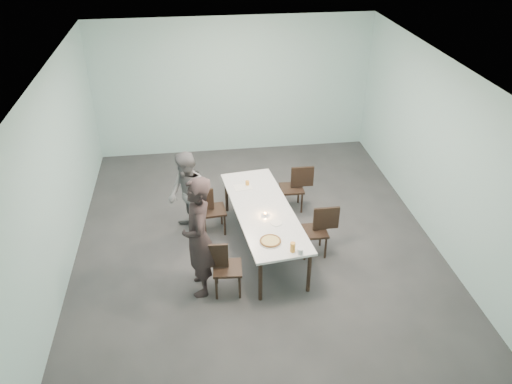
{
  "coord_description": "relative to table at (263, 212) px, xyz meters",
  "views": [
    {
      "loc": [
        -0.93,
        -6.89,
        5.18
      ],
      "look_at": [
        0.0,
        -0.09,
        1.0
      ],
      "focal_mm": 35.0,
      "sensor_mm": 36.0,
      "label": 1
    }
  ],
  "objects": [
    {
      "name": "menu",
      "position": [
        -0.25,
        0.74,
        0.06
      ],
      "size": [
        0.32,
        0.25,
        0.01
      ],
      "primitive_type": "cube",
      "rotation": [
        0.0,
        0.0,
        0.12
      ],
      "color": "silver",
      "rests_on": "table"
    },
    {
      "name": "diner_far",
      "position": [
        -1.21,
        0.55,
        0.08
      ],
      "size": [
        0.83,
        0.92,
        1.55
      ],
      "primitive_type": "imported",
      "rotation": [
        0.0,
        0.0,
        -1.17
      ],
      "color": "slate",
      "rests_on": "ground"
    },
    {
      "name": "water_tumbler",
      "position": [
        0.35,
        -1.21,
        0.1
      ],
      "size": [
        0.08,
        0.08,
        0.09
      ],
      "primitive_type": "cylinder",
      "color": "silver",
      "rests_on": "table"
    },
    {
      "name": "table",
      "position": [
        0.0,
        0.0,
        0.0
      ],
      "size": [
        1.19,
        2.69,
        0.75
      ],
      "rotation": [
        0.0,
        0.0,
        0.12
      ],
      "color": "white",
      "rests_on": "ground"
    },
    {
      "name": "side_plate",
      "position": [
        0.14,
        -0.42,
        0.06
      ],
      "size": [
        0.18,
        0.18,
        0.01
      ],
      "primitive_type": "cylinder",
      "color": "white",
      "rests_on": "table"
    },
    {
      "name": "pizza",
      "position": [
        -0.03,
        -0.88,
        0.08
      ],
      "size": [
        0.34,
        0.34,
        0.04
      ],
      "color": "white",
      "rests_on": "table"
    },
    {
      "name": "ground",
      "position": [
        -0.1,
        0.24,
        -0.69
      ],
      "size": [
        7.0,
        7.0,
        0.0
      ],
      "primitive_type": "plane",
      "color": "#333335",
      "rests_on": "ground"
    },
    {
      "name": "amber_tumbler",
      "position": [
        -0.16,
        0.8,
        0.1
      ],
      "size": [
        0.07,
        0.07,
        0.08
      ],
      "primitive_type": "cylinder",
      "color": "orange",
      "rests_on": "table"
    },
    {
      "name": "chair_far_left",
      "position": [
        -0.87,
        0.56,
        -0.19
      ],
      "size": [
        0.63,
        0.45,
        0.87
      ],
      "rotation": [
        0.0,
        0.0,
        0.08
      ],
      "color": "black",
      "rests_on": "ground"
    },
    {
      "name": "room_shell",
      "position": [
        -0.1,
        0.24,
        1.33
      ],
      "size": [
        6.02,
        7.02,
        3.01
      ],
      "color": "#A8D3D1",
      "rests_on": "ground"
    },
    {
      "name": "beer_glass",
      "position": [
        0.25,
        -1.14,
        0.13
      ],
      "size": [
        0.08,
        0.08,
        0.15
      ],
      "primitive_type": "cylinder",
      "color": "orange",
      "rests_on": "table"
    },
    {
      "name": "chair_near_left",
      "position": [
        -0.76,
        -0.99,
        -0.19
      ],
      "size": [
        0.63,
        0.45,
        0.87
      ],
      "rotation": [
        0.0,
        0.0,
        -0.07
      ],
      "color": "black",
      "rests_on": "ground"
    },
    {
      "name": "diner_near",
      "position": [
        -1.07,
        -0.89,
        0.26
      ],
      "size": [
        0.47,
        0.7,
        1.9
      ],
      "primitive_type": "imported",
      "rotation": [
        0.0,
        0.0,
        -1.54
      ],
      "color": "black",
      "rests_on": "ground"
    },
    {
      "name": "chair_near_right",
      "position": [
        0.87,
        -0.27,
        -0.19
      ],
      "size": [
        0.61,
        0.42,
        0.87
      ],
      "rotation": [
        0.0,
        0.0,
        3.14
      ],
      "color": "black",
      "rests_on": "ground"
    },
    {
      "name": "chair_far_right",
      "position": [
        0.78,
        1.1,
        -0.19
      ],
      "size": [
        0.62,
        0.43,
        0.87
      ],
      "rotation": [
        0.0,
        0.0,
        3.12
      ],
      "color": "black",
      "rests_on": "ground"
    },
    {
      "name": "tealight",
      "position": [
        0.0,
        -0.18,
        0.08
      ],
      "size": [
        0.06,
        0.06,
        0.05
      ],
      "color": "silver",
      "rests_on": "table"
    }
  ]
}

